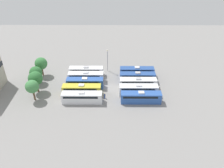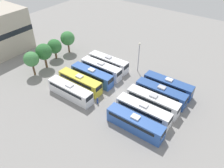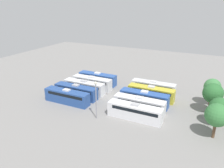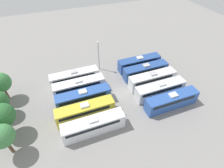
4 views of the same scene
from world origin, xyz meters
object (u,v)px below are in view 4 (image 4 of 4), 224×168
Objects in this scene: bus_1 at (160,89)px; bus_3 at (145,70)px; bus_4 at (139,63)px; tree_0 at (2,136)px; worker_person at (122,111)px; tree_3 at (1,83)px; bus_2 at (152,79)px; bus_5 at (93,125)px; bus_9 at (75,77)px; bus_8 at (79,86)px; bus_6 at (85,111)px; tree_1 at (2,116)px; bus_7 at (83,97)px; bus_0 at (171,100)px; light_pole at (98,51)px.

bus_3 is (7.19, -0.35, 0.00)m from bus_1.
tree_0 is at bearing 113.97° from bus_4.
worker_person is 0.26× the size of tree_3.
bus_2 is 7.04m from bus_4.
bus_5 is 1.00× the size of bus_9.
bus_8 is 3.56m from bus_9.
bus_3 is 1.00× the size of bus_8.
bus_6 is at bearing 90.21° from bus_1.
bus_4 and bus_9 have the same top height.
tree_1 reaches higher than bus_3.
worker_person is at bearing -152.75° from bus_9.
bus_9 is (3.54, 0.28, 0.00)m from bus_8.
bus_3 and bus_8 have the same top height.
bus_2 is 1.00× the size of bus_8.
bus_5 reaches higher than worker_person.
bus_2 is 30.86m from tree_1.
bus_6 is (-7.25, 17.19, 0.00)m from bus_3.
tree_3 reaches higher than bus_2.
tree_3 reaches higher than worker_person.
bus_1 is 1.00× the size of bus_7.
tree_3 is at bearing 65.24° from bus_0.
tree_3 is (11.05, 14.67, 2.76)m from bus_6.
tree_3 reaches higher than bus_8.
light_pole reaches higher than bus_0.
light_pole is at bearing -65.30° from bus_9.
worker_person is (-12.92, -6.65, -0.91)m from bus_9.
tree_0 is (-10.19, 13.76, 2.82)m from bus_8.
light_pole is 22.28m from tree_3.
bus_8 is at bearing 134.82° from light_pole.
bus_4 is (10.73, -0.46, 0.00)m from bus_1.
bus_3 is (10.89, -0.02, 0.00)m from bus_0.
worker_person is at bearing -145.81° from bus_8.
bus_8 is 10.42m from light_pole.
bus_0 is 1.00× the size of bus_6.
bus_0 and bus_2 have the same top height.
bus_2 is 18.32m from bus_9.
bus_6 is 16.45m from light_pole.
bus_7 is 1.00× the size of bus_8.
bus_6 is (-10.79, 17.30, 0.00)m from bus_4.
bus_8 is (0.13, 16.72, 0.00)m from bus_3.
bus_3 is 12.63m from light_pole.
bus_4 is 1.74× the size of tree_3.
tree_0 is at bearing 102.20° from bus_2.
tree_1 is at bearing 94.43° from bus_2.
bus_4 is at bearing -1.76° from bus_3.
bus_9 is 6.58× the size of worker_person.
bus_4 and bus_7 have the same top height.
bus_3 is at bearing -2.38° from bus_2.
tree_3 is at bearing 83.20° from bus_3.
tree_3 is at bearing 6.39° from tree_1.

